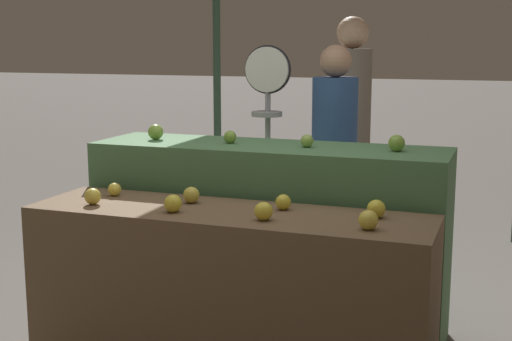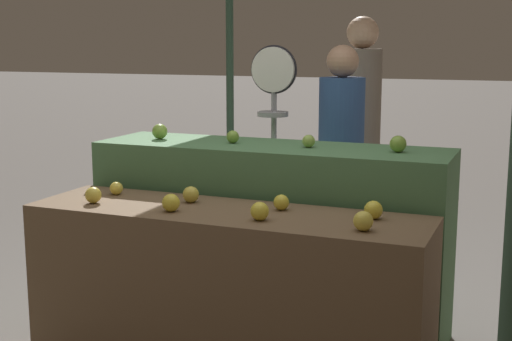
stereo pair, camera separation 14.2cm
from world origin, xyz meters
name	(u,v)px [view 1 (the left image)]	position (x,y,z in m)	size (l,w,h in m)	color
display_counter_front	(229,294)	(0.00, 0.00, 0.42)	(1.98, 0.55, 0.83)	brown
display_counter_back	(268,239)	(0.00, 0.60, 0.54)	(1.98, 0.55, 1.07)	#4C7A4C
apple_front_0	(93,196)	(-0.69, -0.10, 0.87)	(0.08, 0.08, 0.08)	yellow
apple_front_1	(173,203)	(-0.24, -0.11, 0.88)	(0.09, 0.09, 0.09)	gold
apple_front_2	(264,211)	(0.22, -0.11, 0.88)	(0.09, 0.09, 0.09)	gold
apple_front_3	(368,220)	(0.70, -0.12, 0.88)	(0.09, 0.09, 0.09)	gold
apple_front_4	(115,189)	(-0.69, 0.12, 0.87)	(0.07, 0.07, 0.07)	yellow
apple_front_5	(191,195)	(-0.24, 0.10, 0.87)	(0.08, 0.08, 0.08)	gold
apple_front_6	(283,202)	(0.24, 0.12, 0.87)	(0.08, 0.08, 0.08)	gold
apple_front_7	(376,209)	(0.69, 0.11, 0.88)	(0.09, 0.09, 0.09)	gold
apple_back_0	(156,132)	(-0.70, 0.59, 1.12)	(0.09, 0.09, 0.09)	#84AD3D
apple_back_1	(230,137)	(-0.23, 0.60, 1.11)	(0.07, 0.07, 0.07)	#7AA338
apple_back_2	(307,141)	(0.22, 0.59, 1.11)	(0.07, 0.07, 0.07)	#8EB247
apple_back_3	(397,143)	(0.70, 0.61, 1.12)	(0.09, 0.09, 0.09)	#7AA338
produce_scale	(267,112)	(-0.24, 1.26, 1.19)	(0.31, 0.20, 1.62)	#99999E
person_vendor_at_scale	(334,146)	(0.15, 1.52, 0.95)	(0.40, 0.40, 1.62)	#2D2D38
person_customer_left	(351,115)	(0.09, 2.26, 1.09)	(0.41, 0.41, 1.83)	#2D2D38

